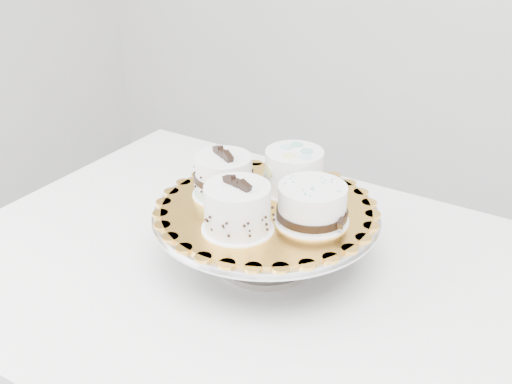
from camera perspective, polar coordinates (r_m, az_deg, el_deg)
The scene contains 7 objects.
table at distance 1.20m, azimuth 2.55°, elevation -10.40°, with size 1.30×0.87×0.75m.
cake_stand at distance 1.16m, azimuth 0.91°, elevation -3.08°, with size 0.41×0.41×0.11m.
cake_board at distance 1.14m, azimuth 0.92°, elevation -1.47°, with size 0.37×0.37×0.01m, color gold.
cake_swirl at distance 1.06m, azimuth -1.66°, elevation -1.53°, with size 0.13×0.13×0.10m.
cake_banded at distance 1.17m, azimuth -2.90°, elevation 1.30°, with size 0.14×0.14×0.09m.
cake_dots at distance 1.18m, azimuth 3.40°, elevation 1.93°, with size 0.13×0.13×0.08m.
cake_ribbon at distance 1.09m, azimuth 5.06°, elevation -1.18°, with size 0.14×0.14×0.07m.
Camera 1 is at (0.55, -0.58, 1.42)m, focal length 45.00 mm.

